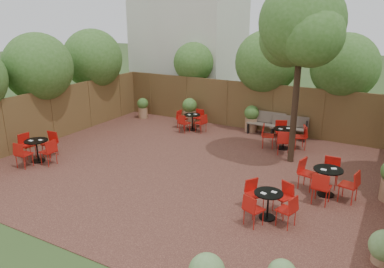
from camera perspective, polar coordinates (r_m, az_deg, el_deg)
The scene contains 12 objects.
ground at distance 12.08m, azimuth -0.48°, elevation -5.27°, with size 80.00×80.00×0.00m, color #354F23.
courtyard_paving at distance 12.07m, azimuth -0.48°, elevation -5.23°, with size 12.00×10.00×0.02m, color #3E2019.
fence_back at distance 16.09m, azimuth 8.40°, elevation 4.18°, with size 12.00×0.08×2.00m, color #4F361D.
fence_left at distance 15.48m, azimuth -20.17°, elevation 2.73°, with size 0.08×10.00×2.00m, color #4F361D.
neighbour_building at distance 20.31m, azimuth -0.33°, elevation 15.71°, with size 5.00×4.00×8.00m, color beige.
overhang_foliage at distance 14.21m, azimuth 1.16°, elevation 9.81°, with size 15.87×10.71×2.74m.
courtyard_tree at distance 12.19m, azimuth 16.04°, elevation 14.91°, with size 2.74×2.64×5.71m.
park_bench_left at distance 15.57m, azimuth 11.09°, elevation 1.64°, with size 1.49×0.51×0.92m.
park_bench_right at distance 15.33m, azimuth 14.38°, elevation 1.05°, with size 1.44×0.62×0.87m.
bistro_tables at distance 12.22m, azimuth 3.88°, elevation -2.81°, with size 10.35×7.06×0.88m.
planters at distance 14.73m, azimuth 6.47°, elevation 1.44°, with size 11.10×4.59×1.17m.
low_shrubs at distance 7.56m, azimuth 14.85°, elevation -18.32°, with size 3.33×3.06×0.71m.
Camera 1 is at (5.53, -9.65, 4.72)m, focal length 35.54 mm.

